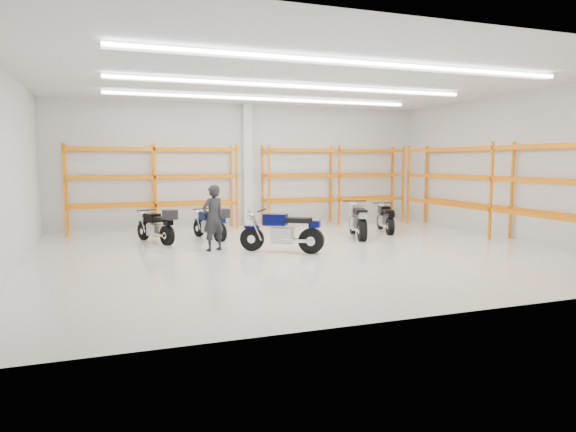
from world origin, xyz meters
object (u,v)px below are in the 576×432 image
object	(u,v)px
motorcycle_main	(285,233)
structural_column	(247,165)
motorcycle_back_b	(212,224)
motorcycle_back_a	(158,227)
motorcycle_back_c	(358,221)
motorcycle_back_d	(386,219)
standing_man	(213,218)

from	to	relation	value
motorcycle_main	structural_column	bearing A→B (deg)	84.49
structural_column	motorcycle_back_b	bearing A→B (deg)	-123.78
motorcycle_back_a	motorcycle_back_b	distance (m)	1.62
motorcycle_back_b	motorcycle_back_c	distance (m)	4.57
motorcycle_back_a	structural_column	distance (m)	4.99
motorcycle_back_b	motorcycle_back_d	size ratio (longest dim) A/B	1.00
motorcycle_main	motorcycle_back_c	distance (m)	3.46
structural_column	motorcycle_back_a	bearing A→B (deg)	-139.85
motorcycle_main	motorcycle_back_a	world-z (taller)	motorcycle_main
standing_man	motorcycle_back_a	bearing A→B (deg)	-77.48
motorcycle_back_d	standing_man	distance (m)	6.43
motorcycle_back_c	motorcycle_back_d	world-z (taller)	motorcycle_back_c
motorcycle_back_b	standing_man	size ratio (longest dim) A/B	1.08
motorcycle_main	structural_column	xyz separation A→B (m)	(0.55, 5.73, 1.72)
standing_man	motorcycle_back_b	bearing A→B (deg)	-122.65
motorcycle_back_b	motorcycle_back_c	bearing A→B (deg)	-14.31
motorcycle_back_b	motorcycle_back_c	size ratio (longest dim) A/B	0.86
standing_man	motorcycle_main	bearing A→B (deg)	130.07
motorcycle_back_c	structural_column	xyz separation A→B (m)	(-2.48, 4.05, 1.72)
motorcycle_main	structural_column	world-z (taller)	structural_column
motorcycle_back_b	motorcycle_back_c	xyz separation A→B (m)	(4.43, -1.13, 0.05)
motorcycle_back_c	motorcycle_back_d	bearing A→B (deg)	27.79
motorcycle_back_a	motorcycle_back_c	xyz separation A→B (m)	(6.05, -1.04, 0.04)
motorcycle_back_a	structural_column	bearing A→B (deg)	40.15
standing_man	structural_column	size ratio (longest dim) A/B	0.40
motorcycle_back_c	structural_column	bearing A→B (deg)	121.46
motorcycle_main	motorcycle_back_c	world-z (taller)	motorcycle_back_c
motorcycle_back_c	standing_man	distance (m)	4.85
standing_man	structural_column	distance (m)	5.52
motorcycle_back_d	standing_man	xyz separation A→B (m)	(-6.23, -1.55, 0.44)
motorcycle_main	motorcycle_back_b	size ratio (longest dim) A/B	1.03
motorcycle_main	motorcycle_back_b	world-z (taller)	motorcycle_main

